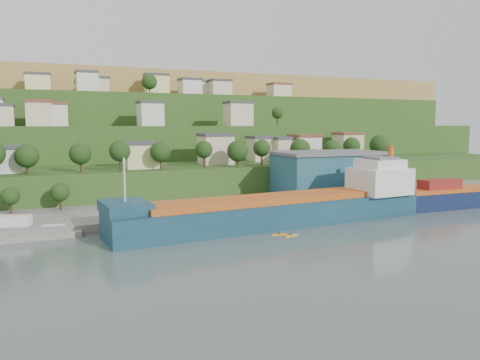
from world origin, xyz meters
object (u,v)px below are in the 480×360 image
caravan (14,223)px  kayak_orange (279,234)px  warehouse (329,173)px  cargo_ship_near (286,211)px  cargo_ship_far (470,196)px

caravan → kayak_orange: bearing=-5.4°
warehouse → kayak_orange: 46.28m
cargo_ship_near → kayak_orange: bearing=-129.9°
cargo_ship_near → cargo_ship_far: size_ratio=1.33×
cargo_ship_far → caravan: (-116.30, 11.16, 0.24)m
cargo_ship_far → cargo_ship_near: bearing=-176.3°
cargo_ship_far → kayak_orange: (-66.57, -10.15, -2.22)m
cargo_ship_near → cargo_ship_far: 60.14m
warehouse → caravan: warehouse is taller
cargo_ship_far → kayak_orange: 67.37m
cargo_ship_near → warehouse: cargo_ship_near is taller
cargo_ship_near → cargo_ship_far: (60.12, 1.33, -0.65)m
cargo_ship_far → warehouse: warehouse is taller
kayak_orange → cargo_ship_near: bearing=62.0°
cargo_ship_near → caravan: (-56.18, 12.48, -0.41)m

